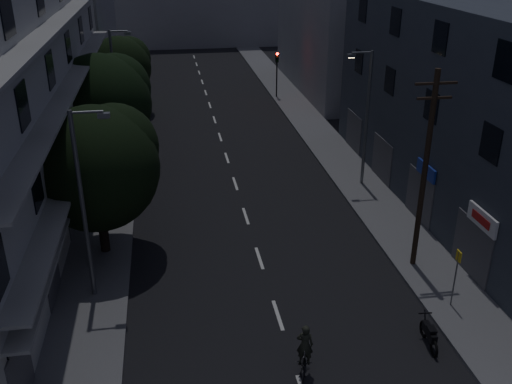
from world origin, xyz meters
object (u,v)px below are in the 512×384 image
object	(u,v)px
cyclist	(304,357)
bus_stop_sign	(457,268)
utility_pole	(425,168)
motorcycle	(429,335)

from	to	relation	value
cyclist	bus_stop_sign	bearing A→B (deg)	38.51
bus_stop_sign	utility_pole	bearing A→B (deg)	93.72
motorcycle	cyclist	world-z (taller)	cyclist
bus_stop_sign	cyclist	distance (m)	7.47
motorcycle	bus_stop_sign	bearing A→B (deg)	51.88
motorcycle	cyclist	distance (m)	4.99
utility_pole	cyclist	world-z (taller)	utility_pole
utility_pole	motorcycle	size ratio (longest dim) A/B	5.03
utility_pole	motorcycle	distance (m)	7.14
bus_stop_sign	motorcycle	bearing A→B (deg)	-133.13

